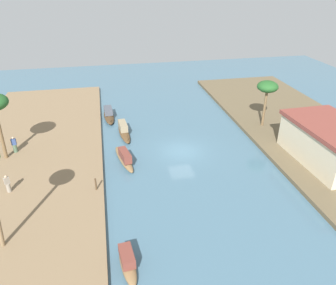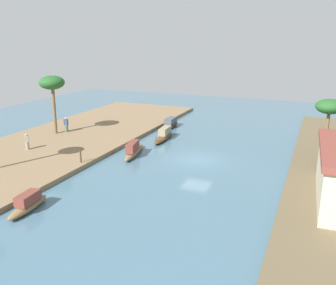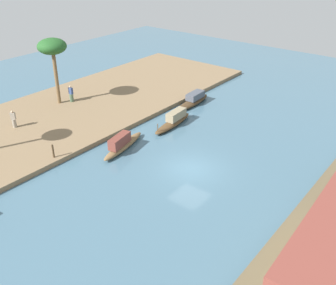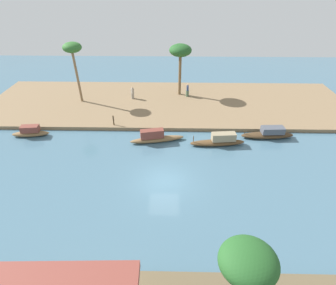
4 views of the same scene
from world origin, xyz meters
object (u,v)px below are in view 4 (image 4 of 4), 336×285
(person_by_mooring, at_px, (187,91))
(sampan_midstream, at_px, (219,141))
(palm_tree_left_far, at_px, (73,50))
(sampan_near_left_bank, at_px, (155,137))
(sampan_upstream_small, at_px, (30,132))
(sampan_with_red_awning, at_px, (269,134))
(person_on_near_bank, at_px, (133,93))
(palm_tree_right_tall, at_px, (248,264))
(palm_tree_left_near, at_px, (180,52))
(mooring_post, at_px, (113,120))

(person_by_mooring, bearing_deg, sampan_midstream, 12.77)
(person_by_mooring, bearing_deg, palm_tree_left_far, -82.36)
(sampan_near_left_bank, bearing_deg, sampan_midstream, 164.30)
(sampan_near_left_bank, bearing_deg, sampan_upstream_small, -15.54)
(sampan_with_red_awning, height_order, sampan_upstream_small, sampan_with_red_awning)
(sampan_with_red_awning, height_order, person_by_mooring, person_by_mooring)
(sampan_midstream, distance_m, palm_tree_left_far, 19.14)
(person_on_near_bank, xyz_separation_m, person_by_mooring, (-6.92, -0.86, 0.04))
(sampan_near_left_bank, height_order, palm_tree_right_tall, palm_tree_right_tall)
(sampan_near_left_bank, distance_m, palm_tree_left_near, 12.59)
(palm_tree_left_near, bearing_deg, sampan_with_red_awning, 131.05)
(sampan_near_left_bank, bearing_deg, person_by_mooring, -120.20)
(sampan_midstream, bearing_deg, person_by_mooring, -81.13)
(sampan_with_red_awning, xyz_separation_m, sampan_upstream_small, (23.89, 0.21, 0.03))
(sampan_upstream_small, height_order, mooring_post, mooring_post)
(sampan_midstream, bearing_deg, person_on_near_bank, -51.18)
(sampan_with_red_awning, relative_size, palm_tree_left_far, 0.74)
(person_by_mooring, distance_m, palm_tree_left_far, 14.37)
(sampan_upstream_small, distance_m, person_on_near_bank, 12.74)
(sampan_with_red_awning, relative_size, palm_tree_right_tall, 1.00)
(sampan_with_red_awning, relative_size, person_on_near_bank, 3.40)
(palm_tree_right_tall, bearing_deg, palm_tree_left_far, -60.28)
(sampan_with_red_awning, relative_size, sampan_near_left_bank, 0.99)
(mooring_post, xyz_separation_m, palm_tree_left_near, (-7.03, -8.46, 4.95))
(sampan_upstream_small, relative_size, person_on_near_bank, 2.38)
(mooring_post, relative_size, palm_tree_right_tall, 0.20)
(sampan_upstream_small, height_order, sampan_near_left_bank, sampan_near_left_bank)
(sampan_midstream, relative_size, palm_tree_left_near, 0.83)
(sampan_upstream_small, height_order, sampan_midstream, sampan_midstream)
(sampan_near_left_bank, relative_size, person_by_mooring, 3.20)
(sampan_midstream, bearing_deg, palm_tree_right_tall, 79.74)
(person_on_near_bank, relative_size, palm_tree_left_near, 0.24)
(sampan_midstream, relative_size, person_by_mooring, 3.19)
(sampan_near_left_bank, distance_m, mooring_post, 5.28)
(palm_tree_left_far, bearing_deg, palm_tree_right_tall, 119.72)
(sampan_upstream_small, height_order, person_by_mooring, person_by_mooring)
(person_on_near_bank, xyz_separation_m, palm_tree_left_near, (-5.91, -1.50, 4.80))
(sampan_midstream, xyz_separation_m, palm_tree_left_far, (15.77, -8.93, 6.17))
(person_on_near_bank, bearing_deg, mooring_post, -44.05)
(sampan_with_red_awning, distance_m, palm_tree_right_tall, 19.24)
(sampan_midstream, height_order, palm_tree_left_far, palm_tree_left_far)
(person_on_near_bank, relative_size, palm_tree_left_far, 0.22)
(sampan_midstream, height_order, palm_tree_left_near, palm_tree_left_near)
(sampan_upstream_small, relative_size, palm_tree_left_far, 0.52)
(sampan_with_red_awning, xyz_separation_m, palm_tree_left_near, (8.77, -10.07, 5.43))
(sampan_midstream, xyz_separation_m, palm_tree_right_tall, (1.53, 16.02, 4.46))
(sampan_near_left_bank, bearing_deg, palm_tree_left_far, -53.21)
(palm_tree_left_far, bearing_deg, person_on_near_bank, -169.84)
(palm_tree_left_near, relative_size, palm_tree_right_tall, 1.21)
(sampan_with_red_awning, xyz_separation_m, sampan_midstream, (5.12, 1.47, 0.03))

